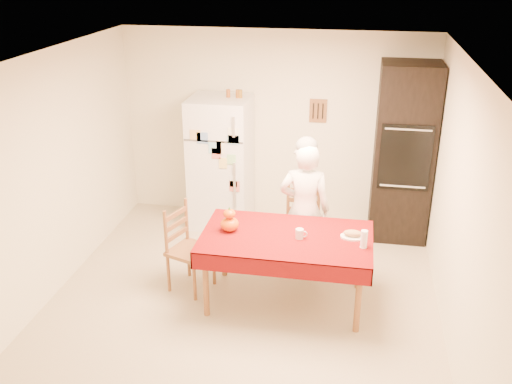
% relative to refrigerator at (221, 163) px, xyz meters
% --- Properties ---
extents(floor, '(4.50, 4.50, 0.00)m').
position_rel_refrigerator_xyz_m(floor, '(0.65, -1.88, -0.85)').
color(floor, tan).
rests_on(floor, ground).
extents(room_shell, '(4.02, 4.52, 2.51)m').
position_rel_refrigerator_xyz_m(room_shell, '(0.65, -1.88, 0.77)').
color(room_shell, '#EFE7C9').
rests_on(room_shell, ground).
extents(refrigerator, '(0.75, 0.74, 1.70)m').
position_rel_refrigerator_xyz_m(refrigerator, '(0.00, 0.00, 0.00)').
color(refrigerator, white).
rests_on(refrigerator, floor).
extents(oven_cabinet, '(0.70, 0.62, 2.20)m').
position_rel_refrigerator_xyz_m(oven_cabinet, '(2.28, 0.05, 0.25)').
color(oven_cabinet, black).
rests_on(oven_cabinet, floor).
extents(dining_table, '(1.70, 1.00, 0.76)m').
position_rel_refrigerator_xyz_m(dining_table, '(1.08, -1.71, -0.16)').
color(dining_table, brown).
rests_on(dining_table, floor).
extents(chair_far, '(0.47, 0.45, 0.95)m').
position_rel_refrigerator_xyz_m(chair_far, '(1.14, -0.85, -0.34)').
color(chair_far, brown).
rests_on(chair_far, floor).
extents(chair_left, '(0.52, 0.53, 0.95)m').
position_rel_refrigerator_xyz_m(chair_left, '(-0.00, -1.62, -0.34)').
color(chair_left, brown).
rests_on(chair_left, floor).
extents(seated_woman, '(0.57, 0.38, 1.54)m').
position_rel_refrigerator_xyz_m(seated_woman, '(1.20, -1.08, -0.08)').
color(seated_woman, white).
rests_on(seated_woman, floor).
extents(coffee_mug, '(0.08, 0.08, 0.10)m').
position_rel_refrigerator_xyz_m(coffee_mug, '(1.21, -1.74, -0.04)').
color(coffee_mug, silver).
rests_on(coffee_mug, dining_table).
extents(pumpkin_lower, '(0.19, 0.19, 0.14)m').
position_rel_refrigerator_xyz_m(pumpkin_lower, '(0.50, -1.70, -0.02)').
color(pumpkin_lower, '#DD5C05').
rests_on(pumpkin_lower, dining_table).
extents(pumpkin_upper, '(0.12, 0.12, 0.09)m').
position_rel_refrigerator_xyz_m(pumpkin_upper, '(0.50, -1.70, 0.10)').
color(pumpkin_upper, '#D74F05').
rests_on(pumpkin_upper, pumpkin_lower).
extents(wine_glass, '(0.07, 0.07, 0.18)m').
position_rel_refrigerator_xyz_m(wine_glass, '(1.84, -1.81, -0.00)').
color(wine_glass, white).
rests_on(wine_glass, dining_table).
extents(bread_plate, '(0.24, 0.24, 0.02)m').
position_rel_refrigerator_xyz_m(bread_plate, '(1.73, -1.63, -0.08)').
color(bread_plate, white).
rests_on(bread_plate, dining_table).
extents(bread_loaf, '(0.18, 0.10, 0.06)m').
position_rel_refrigerator_xyz_m(bread_loaf, '(1.73, -1.63, -0.04)').
color(bread_loaf, tan).
rests_on(bread_loaf, bread_plate).
extents(spice_jar_left, '(0.05, 0.05, 0.10)m').
position_rel_refrigerator_xyz_m(spice_jar_left, '(0.10, 0.05, 0.90)').
color(spice_jar_left, '#944A1A').
rests_on(spice_jar_left, refrigerator).
extents(spice_jar_mid, '(0.05, 0.05, 0.10)m').
position_rel_refrigerator_xyz_m(spice_jar_mid, '(0.22, 0.05, 0.90)').
color(spice_jar_mid, brown).
rests_on(spice_jar_mid, refrigerator).
extents(spice_jar_right, '(0.05, 0.05, 0.10)m').
position_rel_refrigerator_xyz_m(spice_jar_right, '(0.26, 0.05, 0.90)').
color(spice_jar_right, '#8E5E19').
rests_on(spice_jar_right, refrigerator).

